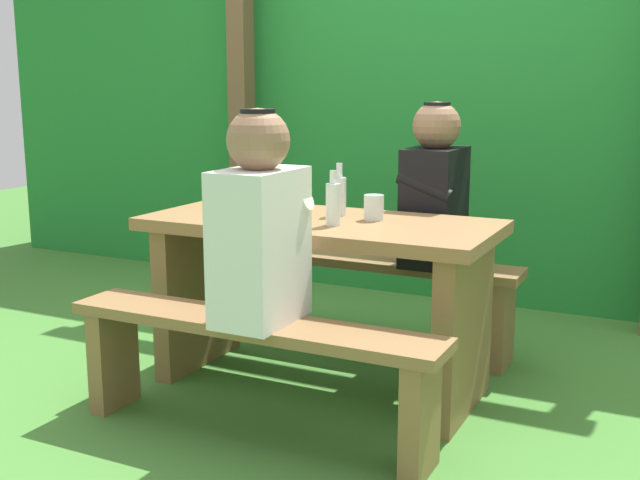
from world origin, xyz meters
TOP-DOWN VIEW (x-y plane):
  - ground_plane at (0.00, 0.00)m, footprint 12.00×12.00m
  - hedge_backdrop at (0.00, 2.01)m, footprint 6.40×0.99m
  - pergola_post_left at (-1.19, 1.35)m, footprint 0.12×0.12m
  - picnic_table at (0.00, 0.00)m, footprint 1.40×0.64m
  - bench_near at (0.00, -0.54)m, footprint 1.40×0.24m
  - bench_far at (0.00, 0.54)m, footprint 1.40×0.24m
  - person_white_shirt at (0.04, -0.54)m, footprint 0.25×0.35m
  - person_black_coat at (0.30, 0.54)m, footprint 0.25×0.35m
  - drinking_glass at (0.20, 0.08)m, footprint 0.08×0.08m
  - bottle_left at (0.03, 0.11)m, footprint 0.06×0.06m
  - bottle_right at (0.11, -0.10)m, footprint 0.06×0.06m
  - cell_phone at (-0.28, -0.01)m, footprint 0.11×0.15m

SIDE VIEW (x-z plane):
  - ground_plane at x=0.00m, z-range 0.00..0.00m
  - bench_near at x=0.00m, z-range 0.10..0.53m
  - bench_far at x=0.00m, z-range 0.10..0.53m
  - picnic_table at x=0.00m, z-range 0.13..0.83m
  - cell_phone at x=-0.28m, z-range 0.70..0.71m
  - drinking_glass at x=0.20m, z-range 0.70..0.80m
  - person_white_shirt at x=0.04m, z-range 0.41..1.13m
  - person_black_coat at x=0.30m, z-range 0.41..1.13m
  - bottle_left at x=0.03m, z-range 0.68..0.89m
  - bottle_right at x=0.11m, z-range 0.68..0.89m
  - pergola_post_left at x=-1.19m, z-range 0.00..2.24m
  - hedge_backdrop at x=0.00m, z-range 0.00..2.28m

